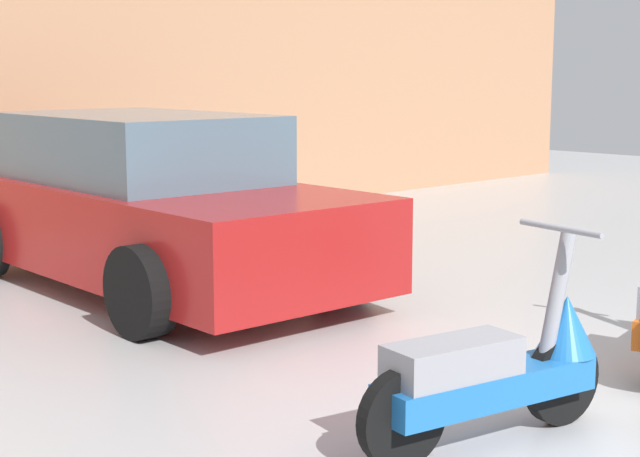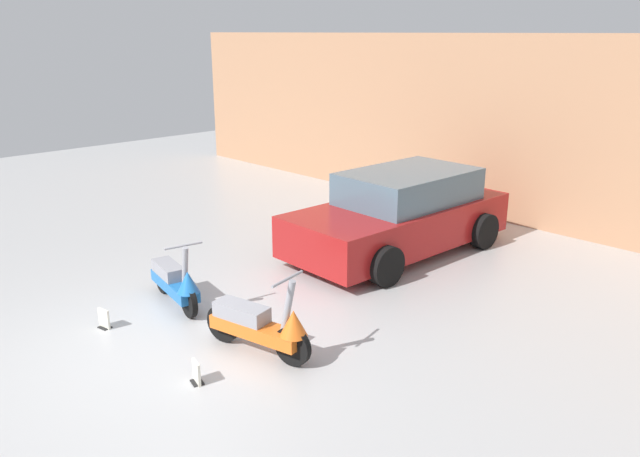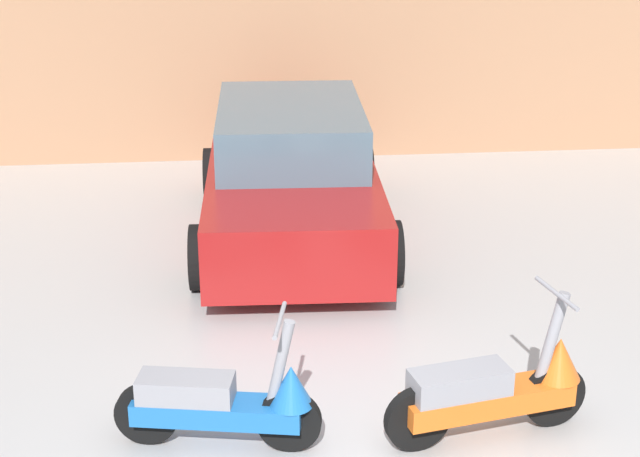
% 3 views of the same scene
% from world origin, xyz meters
% --- Properties ---
extents(wall_back, '(19.60, 0.12, 3.64)m').
position_xyz_m(wall_back, '(0.00, 7.76, 1.82)').
color(wall_back, tan).
rests_on(wall_back, ground_plane).
extents(scooter_front_left, '(1.44, 0.58, 1.01)m').
position_xyz_m(scooter_front_left, '(-1.01, 0.81, 0.36)').
color(scooter_front_left, black).
rests_on(scooter_front_left, ground_plane).
extents(scooter_front_right, '(1.51, 0.64, 1.07)m').
position_xyz_m(scooter_front_right, '(0.89, 0.78, 0.38)').
color(scooter_front_right, black).
rests_on(scooter_front_right, ground_plane).
extents(car_rear_left, '(2.12, 4.18, 1.40)m').
position_xyz_m(car_rear_left, '(-0.28, 4.82, 0.67)').
color(car_rear_left, maroon).
rests_on(car_rear_left, ground_plane).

